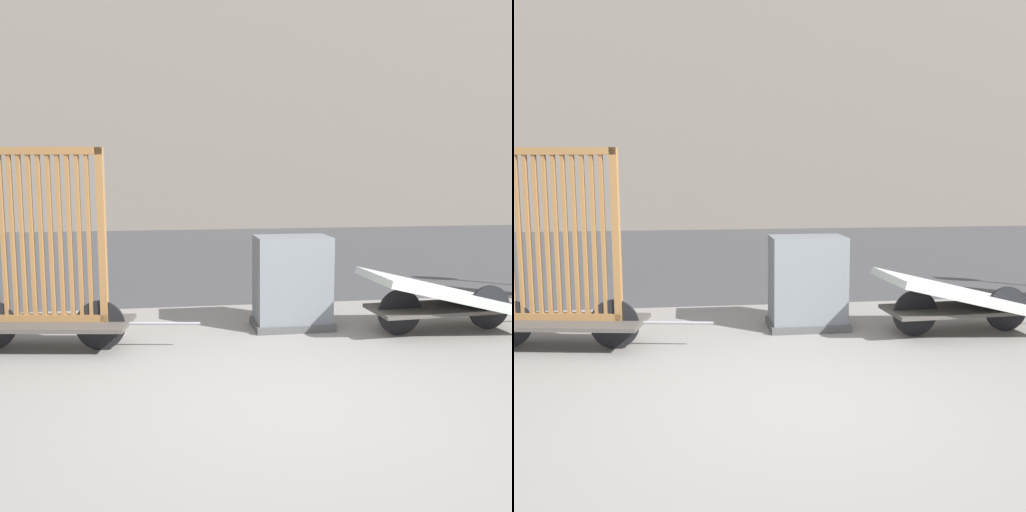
# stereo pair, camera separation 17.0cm
# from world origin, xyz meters

# --- Properties ---
(ground_plane) EXTENTS (60.00, 60.00, 0.00)m
(ground_plane) POSITION_xyz_m (0.00, 0.00, 0.00)
(ground_plane) COLOR gray
(road_strip) EXTENTS (56.00, 10.57, 0.01)m
(road_strip) POSITION_xyz_m (0.00, 8.76, 0.00)
(road_strip) COLOR #424244
(road_strip) RESTS_ON ground_plane
(bike_cart_with_bedframe) EXTENTS (2.40, 0.93, 1.99)m
(bike_cart_with_bedframe) POSITION_xyz_m (-2.11, 1.77, 0.70)
(bike_cart_with_bedframe) COLOR #4C4742
(bike_cart_with_bedframe) RESTS_ON ground_plane
(bike_cart_with_mattress) EXTENTS (2.44, 1.06, 0.69)m
(bike_cart_with_mattress) POSITION_xyz_m (2.12, 1.77, 0.38)
(bike_cart_with_mattress) COLOR #4C4742
(bike_cart_with_mattress) RESTS_ON ground_plane
(utility_cabinet) EXTENTS (0.89, 0.61, 1.04)m
(utility_cabinet) POSITION_xyz_m (0.49, 2.24, 0.48)
(utility_cabinet) COLOR #4C4C4C
(utility_cabinet) RESTS_ON ground_plane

